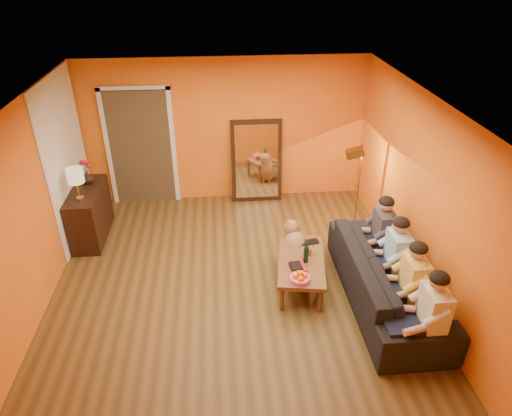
{
  "coord_description": "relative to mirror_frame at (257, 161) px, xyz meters",
  "views": [
    {
      "loc": [
        -0.14,
        -4.97,
        4.16
      ],
      "look_at": [
        0.35,
        0.5,
        1.0
      ],
      "focal_mm": 32.0,
      "sensor_mm": 36.0,
      "label": 1
    }
  ],
  "objects": [
    {
      "name": "room_shell",
      "position": [
        -0.55,
        -2.26,
        0.54
      ],
      "size": [
        5.0,
        5.5,
        2.6
      ],
      "color": "brown",
      "rests_on": "ground"
    },
    {
      "name": "white_accent",
      "position": [
        -3.04,
        -0.88,
        0.54
      ],
      "size": [
        0.02,
        1.9,
        2.58
      ],
      "primitive_type": "cube",
      "color": "white",
      "rests_on": "wall_left"
    },
    {
      "name": "doorway_recess",
      "position": [
        -2.05,
        0.2,
        0.29
      ],
      "size": [
        1.06,
        0.3,
        2.1
      ],
      "primitive_type": "cube",
      "color": "#3F2D19",
      "rests_on": "floor"
    },
    {
      "name": "door_jamb_left",
      "position": [
        -2.62,
        0.08,
        0.29
      ],
      "size": [
        0.08,
        0.06,
        2.2
      ],
      "primitive_type": "cube",
      "color": "white",
      "rests_on": "wall_back"
    },
    {
      "name": "door_jamb_right",
      "position": [
        -1.48,
        0.08,
        0.29
      ],
      "size": [
        0.08,
        0.06,
        2.2
      ],
      "primitive_type": "cube",
      "color": "white",
      "rests_on": "wall_back"
    },
    {
      "name": "door_header",
      "position": [
        -2.05,
        0.08,
        1.36
      ],
      "size": [
        1.22,
        0.06,
        0.08
      ],
      "primitive_type": "cube",
      "color": "white",
      "rests_on": "wall_back"
    },
    {
      "name": "mirror_frame",
      "position": [
        0.0,
        0.0,
        0.0
      ],
      "size": [
        0.92,
        0.27,
        1.51
      ],
      "primitive_type": "cube",
      "rotation": [
        -0.14,
        0.0,
        0.0
      ],
      "color": "black",
      "rests_on": "floor"
    },
    {
      "name": "mirror_glass",
      "position": [
        0.0,
        -0.04,
        0.0
      ],
      "size": [
        0.78,
        0.21,
        1.35
      ],
      "primitive_type": "cube",
      "rotation": [
        -0.14,
        0.0,
        0.0
      ],
      "color": "white",
      "rests_on": "mirror_frame"
    },
    {
      "name": "sideboard",
      "position": [
        -2.79,
        -1.08,
        -0.34
      ],
      "size": [
        0.44,
        1.18,
        0.85
      ],
      "primitive_type": "cube",
      "color": "black",
      "rests_on": "floor"
    },
    {
      "name": "table_lamp",
      "position": [
        -2.79,
        -1.38,
        0.34
      ],
      "size": [
        0.24,
        0.24,
        0.51
      ],
      "primitive_type": null,
      "color": "beige",
      "rests_on": "sideboard"
    },
    {
      "name": "sofa",
      "position": [
        1.45,
        -3.03,
        -0.39
      ],
      "size": [
        2.5,
        0.98,
        0.73
      ],
      "primitive_type": "imported",
      "rotation": [
        0.0,
        0.0,
        1.57
      ],
      "color": "black",
      "rests_on": "floor"
    },
    {
      "name": "coffee_table",
      "position": [
        0.38,
        -2.6,
        -0.55
      ],
      "size": [
        0.81,
        1.3,
        0.42
      ],
      "primitive_type": null,
      "rotation": [
        0.0,
        0.0,
        -0.16
      ],
      "color": "brown",
      "rests_on": "floor"
    },
    {
      "name": "floor_lamp",
      "position": [
        1.55,
        -1.21,
        -0.04
      ],
      "size": [
        0.35,
        0.3,
        1.44
      ],
      "primitive_type": null,
      "rotation": [
        0.0,
        0.0,
        -0.23
      ],
      "color": "gold",
      "rests_on": "floor"
    },
    {
      "name": "dog",
      "position": [
        0.38,
        -2.11,
        -0.41
      ],
      "size": [
        0.38,
        0.59,
        0.7
      ],
      "primitive_type": null,
      "rotation": [
        0.0,
        0.0,
        0.01
      ],
      "color": "#A5684A",
      "rests_on": "floor"
    },
    {
      "name": "person_far_left",
      "position": [
        1.58,
        -4.03,
        -0.15
      ],
      "size": [
        0.7,
        0.44,
        1.22
      ],
      "primitive_type": null,
      "color": "beige",
      "rests_on": "sofa"
    },
    {
      "name": "person_mid_left",
      "position": [
        1.58,
        -3.48,
        -0.15
      ],
      "size": [
        0.7,
        0.44,
        1.22
      ],
      "primitive_type": null,
      "color": "#E2BA4B",
      "rests_on": "sofa"
    },
    {
      "name": "person_mid_right",
      "position": [
        1.58,
        -2.93,
        -0.15
      ],
      "size": [
        0.7,
        0.44,
        1.22
      ],
      "primitive_type": null,
      "color": "#99BEEC",
      "rests_on": "sofa"
    },
    {
      "name": "person_far_right",
      "position": [
        1.58,
        -2.38,
        -0.15
      ],
      "size": [
        0.7,
        0.44,
        1.22
      ],
      "primitive_type": null,
      "color": "#37373C",
      "rests_on": "sofa"
    },
    {
      "name": "fruit_bowl",
      "position": [
        0.28,
        -3.05,
        -0.26
      ],
      "size": [
        0.26,
        0.26,
        0.16
      ],
      "primitive_type": null,
      "color": "#E65188",
      "rests_on": "coffee_table"
    },
    {
      "name": "wine_bottle",
      "position": [
        0.43,
        -2.65,
        -0.18
      ],
      "size": [
        0.07,
        0.07,
        0.31
      ],
      "primitive_type": "cylinder",
      "color": "black",
      "rests_on": "coffee_table"
    },
    {
      "name": "tumbler",
      "position": [
        0.5,
        -2.48,
        -0.29
      ],
      "size": [
        0.13,
        0.13,
        0.1
      ],
      "primitive_type": "imported",
      "rotation": [
        0.0,
        0.0,
        0.16
      ],
      "color": "#B27F3F",
      "rests_on": "coffee_table"
    },
    {
      "name": "laptop",
      "position": [
        0.56,
        -2.25,
        -0.33
      ],
      "size": [
        0.33,
        0.24,
        0.02
      ],
      "primitive_type": "imported",
      "rotation": [
        0.0,
        0.0,
        0.16
      ],
      "color": "black",
      "rests_on": "coffee_table"
    },
    {
      "name": "book_lower",
      "position": [
        0.2,
        -2.8,
        -0.33
      ],
      "size": [
        0.21,
        0.26,
        0.02
      ],
      "primitive_type": "imported",
      "rotation": [
        0.0,
        0.0,
        0.14
      ],
      "color": "black",
      "rests_on": "coffee_table"
    },
    {
      "name": "book_mid",
      "position": [
        0.21,
        -2.79,
        -0.31
      ],
      "size": [
        0.2,
        0.27,
        0.02
      ],
      "primitive_type": "imported",
      "rotation": [
        0.0,
        0.0,
        0.07
      ],
      "color": "red",
      "rests_on": "book_lower"
    },
    {
      "name": "book_upper",
      "position": [
        0.2,
        -2.81,
        -0.29
      ],
      "size": [
        0.17,
        0.21,
        0.02
      ],
      "primitive_type": "imported",
      "rotation": [
        0.0,
        0.0,
        0.11
      ],
      "color": "black",
      "rests_on": "book_mid"
    },
    {
      "name": "vase",
      "position": [
        -2.79,
        -0.83,
        0.19
      ],
      "size": [
        0.2,
        0.2,
        0.21
      ],
      "primitive_type": "imported",
      "color": "black",
      "rests_on": "sideboard"
    },
    {
      "name": "flowers",
      "position": [
        -2.79,
        -0.83,
        0.42
      ],
      "size": [
        0.17,
        0.17,
        0.42
      ],
      "primitive_type": null,
      "color": "red",
      "rests_on": "vase"
    }
  ]
}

